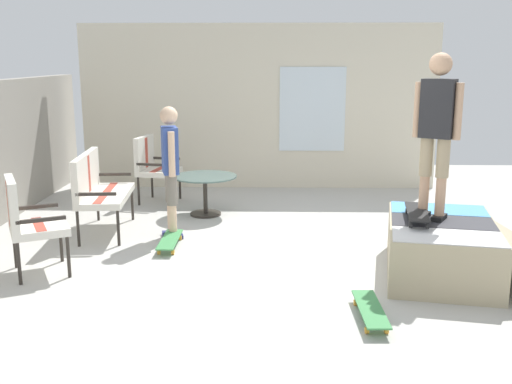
{
  "coord_description": "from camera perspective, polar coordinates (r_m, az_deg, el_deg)",
  "views": [
    {
      "loc": [
        -6.36,
        0.32,
        2.19
      ],
      "look_at": [
        0.24,
        0.47,
        0.7
      ],
      "focal_mm": 41.7,
      "sensor_mm": 36.0,
      "label": 1
    }
  ],
  "objects": [
    {
      "name": "skateboard_by_bench",
      "position": [
        7.13,
        -8.26,
        -4.59
      ],
      "size": [
        0.8,
        0.2,
        0.1
      ],
      "color": "#3F8C4C",
      "rests_on": "ground_plane"
    },
    {
      "name": "ground_plane",
      "position": [
        6.75,
        3.96,
        -6.69
      ],
      "size": [
        12.0,
        12.0,
        0.1
      ],
      "primitive_type": "cube",
      "color": "beige"
    },
    {
      "name": "person_watching",
      "position": [
        7.32,
        -8.22,
        2.78
      ],
      "size": [
        0.47,
        0.3,
        1.63
      ],
      "color": "navy",
      "rests_on": "ground_plane"
    },
    {
      "name": "house_facade",
      "position": [
        10.19,
        0.35,
        8.15
      ],
      "size": [
        0.23,
        6.0,
        2.75
      ],
      "color": "beige",
      "rests_on": "ground_plane"
    },
    {
      "name": "skateboard_spare",
      "position": [
        5.28,
        10.92,
        -11.01
      ],
      "size": [
        0.8,
        0.22,
        0.1
      ],
      "color": "#3F8C4C",
      "rests_on": "ground_plane"
    },
    {
      "name": "patio_table",
      "position": [
        8.44,
        -4.9,
        0.47
      ],
      "size": [
        0.9,
        0.9,
        0.57
      ],
      "color": "#2D2823",
      "rests_on": "ground_plane"
    },
    {
      "name": "patio_chair_near_house",
      "position": [
        9.3,
        -9.95,
        2.78
      ],
      "size": [
        0.71,
        0.66,
        1.02
      ],
      "color": "#2D2823",
      "rests_on": "ground_plane"
    },
    {
      "name": "patio_chair_by_wall",
      "position": [
        6.47,
        -21.17,
        -2.24
      ],
      "size": [
        0.8,
        0.77,
        1.02
      ],
      "color": "#2D2823",
      "rests_on": "ground_plane"
    },
    {
      "name": "skate_ramp",
      "position": [
        6.43,
        17.63,
        -5.14
      ],
      "size": [
        1.88,
        2.06,
        0.56
      ],
      "color": "tan",
      "rests_on": "ground_plane"
    },
    {
      "name": "patio_bench",
      "position": [
        7.78,
        -15.04,
        0.61
      ],
      "size": [
        1.29,
        0.65,
        1.02
      ],
      "color": "#2D2823",
      "rests_on": "ground_plane"
    },
    {
      "name": "person_skater",
      "position": [
        6.24,
        16.95,
        6.24
      ],
      "size": [
        0.35,
        0.42,
        1.68
      ],
      "color": "black",
      "rests_on": "skate_ramp"
    },
    {
      "name": "skateboard_on_ramp",
      "position": [
        6.28,
        15.19,
        -1.93
      ],
      "size": [
        0.82,
        0.32,
        0.1
      ],
      "color": "black",
      "rests_on": "skate_ramp"
    }
  ]
}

